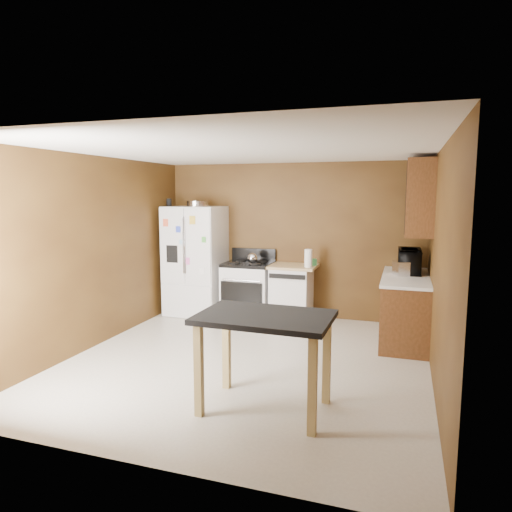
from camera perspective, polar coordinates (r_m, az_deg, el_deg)
The scene contains 18 objects.
floor at distance 5.64m, azimuth -1.22°, elevation -13.04°, with size 4.50×4.50×0.00m, color beige.
ceiling at distance 5.30m, azimuth -1.30°, elevation 13.14°, with size 4.50×4.50×0.00m, color white.
wall_back at distance 7.47m, azimuth 4.47°, elevation 1.96°, with size 4.20×4.20×0.00m, color #563A16.
wall_front at distance 3.33m, azimuth -14.28°, elevation -5.58°, with size 4.20×4.20×0.00m, color #563A16.
wall_left at distance 6.34m, azimuth -19.48°, elevation 0.49°, with size 4.50×4.50×0.00m, color #563A16.
wall_right at distance 5.04m, azimuth 21.87°, elevation -1.39°, with size 4.50×4.50×0.00m, color #563A16.
roasting_pan at distance 7.62m, azimuth -7.30°, elevation 6.51°, with size 0.36×0.36×0.09m, color silver.
pen_cup at distance 7.76m, azimuth -10.82°, elevation 6.59°, with size 0.08×0.08×0.13m, color black.
kettle at distance 7.28m, azimuth -0.46°, elevation -0.27°, with size 0.17×0.17×0.17m, color silver.
paper_towel at distance 7.02m, azimuth 6.55°, elevation -0.28°, with size 0.12×0.12×0.27m, color white.
green_canister at distance 7.21m, azimuth 7.24°, elevation -0.76°, with size 0.10×0.10×0.10m, color #46B66B.
toaster at distance 6.56m, azimuth 17.68°, elevation -1.44°, with size 0.16×0.26×0.19m, color silver.
microwave at distance 6.73m, azimuth 18.65°, elevation -0.74°, with size 0.56×0.38×0.31m, color black.
refrigerator at distance 7.67m, azimuth -7.57°, elevation -0.57°, with size 0.90×0.80×1.80m.
gas_range at distance 7.46m, azimuth -0.98°, elevation -4.15°, with size 0.76×0.68×1.10m.
dishwasher at distance 7.29m, azimuth 4.46°, elevation -4.54°, with size 0.78×0.63×0.89m.
right_cabinets at distance 6.55m, azimuth 18.63°, elevation -2.28°, with size 0.63×1.58×2.45m.
island at distance 4.24m, azimuth 1.11°, elevation -9.18°, with size 1.23×0.83×0.91m.
Camera 1 is at (1.75, -4.98, 2.00)m, focal length 32.00 mm.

